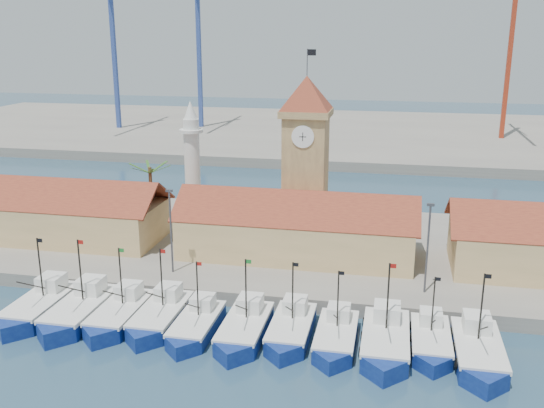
% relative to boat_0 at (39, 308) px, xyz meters
% --- Properties ---
extents(ground, '(400.00, 400.00, 0.00)m').
position_rel_boat_0_xyz_m(ground, '(21.90, -2.42, -0.82)').
color(ground, '#1B3649').
rests_on(ground, ground).
extents(quay, '(140.00, 32.00, 1.50)m').
position_rel_boat_0_xyz_m(quay, '(21.90, 21.58, -0.07)').
color(quay, gray).
rests_on(quay, ground).
extents(terminal, '(240.00, 80.00, 2.00)m').
position_rel_boat_0_xyz_m(terminal, '(21.90, 107.58, 0.18)').
color(terminal, gray).
rests_on(terminal, ground).
extents(boat_0, '(3.83, 10.49, 7.94)m').
position_rel_boat_0_xyz_m(boat_0, '(0.00, 0.00, 0.00)').
color(boat_0, navy).
rests_on(boat_0, ground).
extents(boat_1, '(3.92, 10.74, 8.13)m').
position_rel_boat_0_xyz_m(boat_1, '(4.22, -0.13, 0.02)').
color(boat_1, navy).
rests_on(boat_1, ground).
extents(boat_2, '(3.62, 9.92, 7.50)m').
position_rel_boat_0_xyz_m(boat_2, '(8.14, 0.13, -0.05)').
color(boat_2, navy).
rests_on(boat_2, ground).
extents(boat_3, '(3.64, 9.97, 7.55)m').
position_rel_boat_0_xyz_m(boat_3, '(11.98, 0.52, -0.04)').
color(boat_3, navy).
rests_on(boat_3, ground).
extents(boat_4, '(3.37, 9.23, 6.98)m').
position_rel_boat_0_xyz_m(boat_4, '(15.76, -0.43, -0.10)').
color(boat_4, navy).
rests_on(boat_4, ground).
extents(boat_5, '(3.63, 9.95, 7.53)m').
position_rel_boat_0_xyz_m(boat_5, '(20.18, -0.34, -0.04)').
color(boat_5, navy).
rests_on(boat_5, ground).
extents(boat_6, '(3.49, 9.57, 7.24)m').
position_rel_boat_0_xyz_m(boat_6, '(24.21, 0.47, -0.07)').
color(boat_6, navy).
rests_on(boat_6, ground).
extents(boat_7, '(3.37, 9.24, 7.00)m').
position_rel_boat_0_xyz_m(boat_7, '(28.24, -0.07, -0.10)').
color(boat_7, navy).
rests_on(boat_7, ground).
extents(boat_8, '(3.89, 10.65, 8.06)m').
position_rel_boat_0_xyz_m(boat_8, '(32.42, -0.17, 0.01)').
color(boat_8, navy).
rests_on(boat_8, ground).
extents(boat_9, '(3.25, 8.89, 6.73)m').
position_rel_boat_0_xyz_m(boat_9, '(36.21, 0.87, -0.12)').
color(boat_9, navy).
rests_on(boat_9, ground).
extents(boat_10, '(3.80, 10.40, 7.87)m').
position_rel_boat_0_xyz_m(boat_10, '(39.91, -0.44, -0.01)').
color(boat_10, navy).
rests_on(boat_10, ground).
extents(hall_left, '(31.20, 10.13, 7.61)m').
position_rel_boat_0_xyz_m(hall_left, '(-10.10, 17.58, 3.17)').
color(hall_left, '#E0B87A').
rests_on(hall_left, quay).
extents(hall_center, '(27.04, 10.13, 7.61)m').
position_rel_boat_0_xyz_m(hall_center, '(21.90, 17.58, 3.17)').
color(hall_center, '#E0B87A').
rests_on(hall_center, quay).
extents(clock_tower, '(5.80, 5.80, 22.70)m').
position_rel_boat_0_xyz_m(clock_tower, '(21.90, 23.57, 11.14)').
color(clock_tower, tan).
rests_on(clock_tower, quay).
extents(minaret, '(3.00, 3.00, 16.30)m').
position_rel_boat_0_xyz_m(minaret, '(6.90, 25.58, 8.91)').
color(minaret, silver).
rests_on(minaret, quay).
extents(palm_tree, '(5.60, 5.03, 8.39)m').
position_rel_boat_0_xyz_m(palm_tree, '(1.90, 23.58, 5.42)').
color(palm_tree, brown).
rests_on(palm_tree, quay).
extents(lamp_posts, '(80.70, 0.25, 9.03)m').
position_rel_boat_0_xyz_m(lamp_posts, '(22.40, 9.58, 5.66)').
color(lamp_posts, '#3F3F44').
rests_on(lamp_posts, quay).
extents(crane_blue_far, '(1.00, 35.49, 40.60)m').
position_rel_boat_0_xyz_m(crane_blue_far, '(-38.74, 97.70, 23.94)').
color(crane_blue_far, '#304994').
rests_on(crane_blue_far, terminal).
extents(crane_blue_near, '(1.00, 33.30, 40.93)m').
position_rel_boat_0_xyz_m(crane_blue_near, '(-18.20, 104.05, 23.95)').
color(crane_blue_near, '#304994').
rests_on(crane_blue_near, terminal).
extents(crane_red_right, '(1.00, 33.81, 46.17)m').
position_rel_boat_0_xyz_m(crane_red_right, '(56.71, 101.12, 26.88)').
color(crane_red_right, '#A73119').
rests_on(crane_red_right, terminal).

